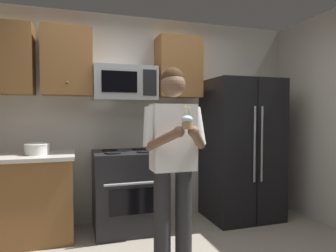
% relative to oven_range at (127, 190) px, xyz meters
% --- Properties ---
extents(wall_back, '(4.40, 0.10, 2.60)m').
position_rel_oven_range_xyz_m(wall_back, '(0.15, 0.39, 0.84)').
color(wall_back, beige).
rests_on(wall_back, ground).
extents(oven_range, '(0.76, 0.70, 0.93)m').
position_rel_oven_range_xyz_m(oven_range, '(0.00, 0.00, 0.00)').
color(oven_range, black).
rests_on(oven_range, ground).
extents(microwave, '(0.74, 0.41, 0.40)m').
position_rel_oven_range_xyz_m(microwave, '(0.00, 0.12, 1.26)').
color(microwave, '#9EA0A5').
extents(refrigerator, '(0.90, 0.75, 1.80)m').
position_rel_oven_range_xyz_m(refrigerator, '(1.50, -0.04, 0.44)').
color(refrigerator, black).
rests_on(refrigerator, ground).
extents(cabinet_row_upper, '(2.78, 0.36, 0.76)m').
position_rel_oven_range_xyz_m(cabinet_row_upper, '(-0.57, 0.17, 1.49)').
color(cabinet_row_upper, brown).
extents(counter_left, '(1.44, 0.66, 0.92)m').
position_rel_oven_range_xyz_m(counter_left, '(-1.30, 0.02, 0.00)').
color(counter_left, brown).
rests_on(counter_left, ground).
extents(bowl_large_white, '(0.26, 0.26, 0.12)m').
position_rel_oven_range_xyz_m(bowl_large_white, '(-0.96, 0.02, 0.52)').
color(bowl_large_white, white).
rests_on(bowl_large_white, counter_left).
extents(person, '(0.60, 0.48, 1.76)m').
position_rel_oven_range_xyz_m(person, '(0.24, -0.99, 0.53)').
color(person, '#262628').
rests_on(person, ground).
extents(cupcake, '(0.09, 0.09, 0.17)m').
position_rel_oven_range_xyz_m(cupcake, '(0.24, -1.32, 0.83)').
color(cupcake, '#A87F56').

